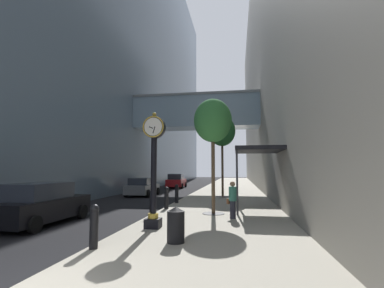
# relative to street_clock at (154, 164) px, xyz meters

# --- Properties ---
(ground_plane) EXTENTS (110.00, 110.00, 0.00)m
(ground_plane) POSITION_rel_street_clock_xyz_m (-1.03, 21.17, -2.51)
(ground_plane) COLOR black
(ground_plane) RESTS_ON ground
(sidewalk_right) EXTENTS (6.43, 80.00, 0.14)m
(sidewalk_right) POSITION_rel_street_clock_xyz_m (2.19, 24.17, -2.44)
(sidewalk_right) COLOR #ADA593
(sidewalk_right) RESTS_ON ground
(building_block_left) EXTENTS (22.38, 80.00, 39.57)m
(building_block_left) POSITION_rel_street_clock_xyz_m (-12.13, 24.15, 17.22)
(building_block_left) COLOR slate
(building_block_left) RESTS_ON ground
(building_block_right) EXTENTS (9.00, 80.00, 29.98)m
(building_block_right) POSITION_rel_street_clock_xyz_m (9.90, 24.17, 12.48)
(building_block_right) COLOR gray
(building_block_right) RESTS_ON ground
(street_clock) EXTENTS (0.84, 0.55, 4.32)m
(street_clock) POSITION_rel_street_clock_xyz_m (0.00, 0.00, 0.00)
(street_clock) COLOR black
(street_clock) RESTS_ON sidewalk_right
(bollard_nearest) EXTENTS (0.24, 0.24, 1.20)m
(bollard_nearest) POSITION_rel_street_clock_xyz_m (-0.79, -2.89, -1.75)
(bollard_nearest) COLOR black
(bollard_nearest) RESTS_ON sidewalk_right
(bollard_third) EXTENTS (0.24, 0.24, 1.20)m
(bollard_third) POSITION_rel_street_clock_xyz_m (-0.79, 2.43, -1.75)
(bollard_third) COLOR black
(bollard_third) RESTS_ON sidewalk_right
(bollard_fourth) EXTENTS (0.24, 0.24, 1.20)m
(bollard_fourth) POSITION_rel_street_clock_xyz_m (-0.79, 5.09, -1.75)
(bollard_fourth) COLOR black
(bollard_fourth) RESTS_ON sidewalk_right
(bollard_fifth) EXTENTS (0.24, 0.24, 1.20)m
(bollard_fifth) POSITION_rel_street_clock_xyz_m (-0.79, 7.75, -1.75)
(bollard_fifth) COLOR black
(bollard_fifth) RESTS_ON sidewalk_right
(street_tree_near) EXTENTS (1.90, 1.90, 5.70)m
(street_tree_near) POSITION_rel_street_clock_xyz_m (1.92, 3.74, 2.18)
(street_tree_near) COLOR #333335
(street_tree_near) RESTS_ON sidewalk_right
(street_tree_mid_near) EXTENTS (2.13, 2.13, 6.47)m
(street_tree_mid_near) POSITION_rel_street_clock_xyz_m (1.92, 12.46, 2.83)
(street_tree_mid_near) COLOR #333335
(street_tree_mid_near) RESTS_ON sidewalk_right
(trash_bin) EXTENTS (0.53, 0.53, 1.05)m
(trash_bin) POSITION_rel_street_clock_xyz_m (1.28, -1.91, -1.83)
(trash_bin) COLOR black
(trash_bin) RESTS_ON sidewalk_right
(pedestrian_walking) EXTENTS (0.52, 0.49, 1.62)m
(pedestrian_walking) POSITION_rel_street_clock_xyz_m (2.87, 2.50, -1.52)
(pedestrian_walking) COLOR #23232D
(pedestrian_walking) RESTS_ON sidewalk_right
(storefront_awning) EXTENTS (2.40, 3.60, 3.30)m
(storefront_awning) POSITION_rel_street_clock_xyz_m (4.16, 5.19, 0.77)
(storefront_awning) COLOR black
(storefront_awning) RESTS_ON sidewalk_right
(car_red_near) EXTENTS (2.20, 4.22, 1.75)m
(car_red_near) POSITION_rel_street_clock_xyz_m (-4.48, 24.52, -1.67)
(car_red_near) COLOR #AD191E
(car_red_near) RESTS_ON ground
(car_black_mid) EXTENTS (2.02, 4.64, 1.73)m
(car_black_mid) POSITION_rel_street_clock_xyz_m (-5.01, 0.55, -1.67)
(car_black_mid) COLOR black
(car_black_mid) RESTS_ON ground
(car_grey_far) EXTENTS (2.15, 4.09, 1.56)m
(car_grey_far) POSITION_rel_street_clock_xyz_m (-5.12, 13.56, -1.75)
(car_grey_far) COLOR slate
(car_grey_far) RESTS_ON ground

